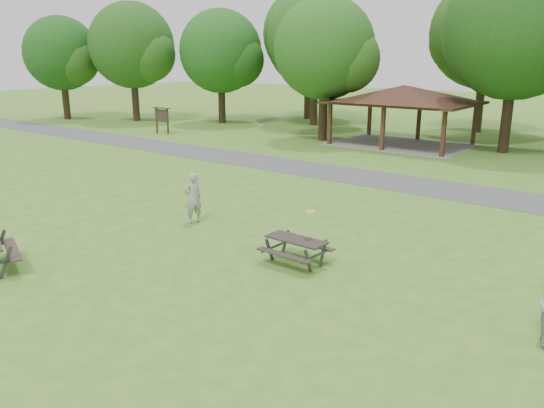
# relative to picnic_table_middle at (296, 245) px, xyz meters

# --- Properties ---
(ground) EXTENTS (160.00, 160.00, 0.00)m
(ground) POSITION_rel_picnic_table_middle_xyz_m (-2.37, -3.30, -0.54)
(ground) COLOR #457722
(ground) RESTS_ON ground
(asphalt_path) EXTENTS (120.00, 3.20, 0.02)m
(asphalt_path) POSITION_rel_picnic_table_middle_xyz_m (-2.37, 10.70, -0.53)
(asphalt_path) COLOR #48484A
(asphalt_path) RESTS_ON ground
(pavilion) EXTENTS (8.60, 7.01, 3.76)m
(pavilion) POSITION_rel_picnic_table_middle_xyz_m (-6.37, 20.70, 2.52)
(pavilion) COLOR #372314
(pavilion) RESTS_ON ground
(notice_board) EXTENTS (1.60, 0.30, 1.88)m
(notice_board) POSITION_rel_picnic_table_middle_xyz_m (-22.37, 14.70, 0.77)
(notice_board) COLOR #3D2216
(notice_board) RESTS_ON ground
(tree_row_a) EXTENTS (7.56, 7.20, 9.97)m
(tree_row_a) POSITION_rel_picnic_table_middle_xyz_m (-30.28, 18.73, 5.61)
(tree_row_a) COLOR black
(tree_row_a) RESTS_ON ground
(tree_row_b) EXTENTS (7.14, 6.80, 9.28)m
(tree_row_b) POSITION_rel_picnic_table_middle_xyz_m (-23.29, 22.23, 5.13)
(tree_row_b) COLOR black
(tree_row_b) RESTS_ON ground
(tree_row_c) EXTENTS (8.19, 7.80, 10.67)m
(tree_row_c) POSITION_rel_picnic_table_middle_xyz_m (-16.27, 25.73, 6.00)
(tree_row_c) COLOR #2F1E15
(tree_row_c) RESTS_ON ground
(tree_row_d) EXTENTS (6.93, 6.60, 9.27)m
(tree_row_d) POSITION_rel_picnic_table_middle_xyz_m (-11.29, 19.23, 5.23)
(tree_row_d) COLOR black
(tree_row_d) RESTS_ON ground
(tree_row_e) EXTENTS (8.40, 8.00, 11.02)m
(tree_row_e) POSITION_rel_picnic_table_middle_xyz_m (-0.27, 21.73, 6.24)
(tree_row_e) COLOR black
(tree_row_e) RESTS_ON ground
(tree_deep_a) EXTENTS (8.40, 8.00, 11.38)m
(tree_deep_a) POSITION_rel_picnic_table_middle_xyz_m (-19.27, 29.23, 6.59)
(tree_deep_a) COLOR #322116
(tree_deep_a) RESTS_ON ground
(tree_deep_b) EXTENTS (8.40, 8.00, 11.13)m
(tree_deep_b) POSITION_rel_picnic_table_middle_xyz_m (-4.27, 29.73, 6.35)
(tree_deep_b) COLOR #332016
(tree_deep_b) RESTS_ON ground
(tree_flank_left) EXTENTS (6.72, 6.40, 8.93)m
(tree_flank_left) POSITION_rel_picnic_table_middle_xyz_m (-36.29, 15.73, 4.99)
(tree_flank_left) COLOR black
(tree_flank_left) RESTS_ON ground
(picnic_table_middle) EXTENTS (1.72, 1.40, 0.73)m
(picnic_table_middle) POSITION_rel_picnic_table_middle_xyz_m (0.00, 0.00, 0.00)
(picnic_table_middle) COLOR black
(picnic_table_middle) RESTS_ON ground
(frisbee_in_flight) EXTENTS (0.37, 0.37, 0.02)m
(frisbee_in_flight) POSITION_rel_picnic_table_middle_xyz_m (0.22, 0.34, 0.90)
(frisbee_in_flight) COLOR yellow
(frisbee_in_flight) RESTS_ON ground
(frisbee_thrower) EXTENTS (0.60, 0.73, 1.75)m
(frisbee_thrower) POSITION_rel_picnic_table_middle_xyz_m (-4.88, 0.88, 0.33)
(frisbee_thrower) COLOR #9E9EA1
(frisbee_thrower) RESTS_ON ground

